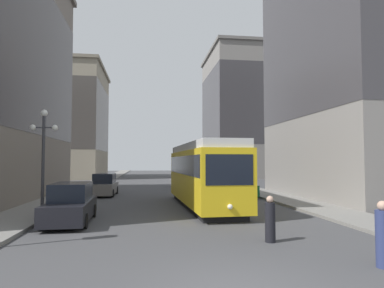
{
  "coord_description": "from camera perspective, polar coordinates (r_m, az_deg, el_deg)",
  "views": [
    {
      "loc": [
        -1.94,
        -7.3,
        2.81
      ],
      "look_at": [
        0.46,
        10.71,
        3.74
      ],
      "focal_mm": 32.07,
      "sensor_mm": 36.0,
      "label": 1
    }
  ],
  "objects": [
    {
      "name": "streetcar",
      "position": [
        21.35,
        1.79,
        -4.84
      ],
      "size": [
        3.07,
        12.26,
        3.89
      ],
      "rotation": [
        0.0,
        0.0,
        0.04
      ],
      "color": "black",
      "rests_on": "ground"
    },
    {
      "name": "parked_car_left_near",
      "position": [
        16.98,
        -19.5,
        -9.42
      ],
      "size": [
        2.01,
        5.04,
        1.82
      ],
      "rotation": [
        0.0,
        0.0,
        0.03
      ],
      "color": "black",
      "rests_on": "ground"
    },
    {
      "name": "parked_car_left_mid",
      "position": [
        29.51,
        -14.37,
        -6.66
      ],
      "size": [
        1.98,
        4.9,
        1.82
      ],
      "rotation": [
        0.0,
        0.0,
        -0.03
      ],
      "color": "black",
      "rests_on": "ground"
    },
    {
      "name": "parked_car_right_far",
      "position": [
        27.93,
        7.67,
        -6.94
      ],
      "size": [
        2.0,
        5.04,
        1.82
      ],
      "rotation": [
        0.0,
        0.0,
        3.17
      ],
      "color": "black",
      "rests_on": "ground"
    },
    {
      "name": "building_right_midblock",
      "position": [
        64.21,
        8.32,
        5.15
      ],
      "size": [
        12.64,
        17.52,
        22.94
      ],
      "color": "gray",
      "rests_on": "ground"
    },
    {
      "name": "sidewalk_left",
      "position": [
        47.77,
        -15.09,
        -6.11
      ],
      "size": [
        2.85,
        120.0,
        0.15
      ],
      "primitive_type": "cube",
      "color": "gray",
      "rests_on": "ground"
    },
    {
      "name": "building_right_corner",
      "position": [
        32.4,
        29.19,
        15.62
      ],
      "size": [
        14.9,
        16.01,
        25.09
      ],
      "color": "gray",
      "rests_on": "ground"
    },
    {
      "name": "building_left_midblock",
      "position": [
        63.62,
        -21.14,
        3.6
      ],
      "size": [
        15.23,
        17.5,
        19.12
      ],
      "color": "gray",
      "rests_on": "ground"
    },
    {
      "name": "pedestrian_crossing_far",
      "position": [
        10.73,
        29.23,
        -13.26
      ],
      "size": [
        0.4,
        0.4,
        1.77
      ],
      "rotation": [
        0.0,
        0.0,
        3.26
      ],
      "color": "navy",
      "rests_on": "ground"
    },
    {
      "name": "transit_bus",
      "position": [
        39.41,
        1.71,
        -4.19
      ],
      "size": [
        2.72,
        12.09,
        3.45
      ],
      "rotation": [
        0.0,
        0.0,
        -0.01
      ],
      "color": "black",
      "rests_on": "ground"
    },
    {
      "name": "lamp_post_left_near",
      "position": [
        19.51,
        -23.47,
        -0.09
      ],
      "size": [
        1.41,
        0.36,
        5.38
      ],
      "color": "#333338",
      "rests_on": "sidewalk_left"
    },
    {
      "name": "pedestrian_crossing_near",
      "position": [
        12.57,
        12.87,
        -12.3
      ],
      "size": [
        0.36,
        0.36,
        1.61
      ],
      "rotation": [
        0.0,
        0.0,
        5.0
      ],
      "color": "black",
      "rests_on": "ground"
    },
    {
      "name": "sidewalk_right",
      "position": [
        48.43,
        4.4,
        -6.16
      ],
      "size": [
        2.85,
        120.0,
        0.15
      ],
      "primitive_type": "cube",
      "color": "gray",
      "rests_on": "ground"
    }
  ]
}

